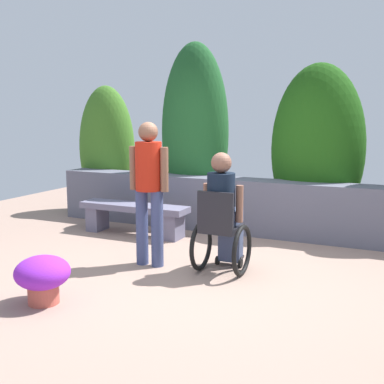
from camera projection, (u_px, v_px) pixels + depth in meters
name	position (u px, v px, depth m)	size (l,w,h in m)	color
ground_plane	(198.00, 271.00, 5.33)	(10.85, 10.85, 0.00)	gray
stone_retaining_wall	(252.00, 207.00, 6.98)	(6.36, 0.46, 0.79)	slate
hedge_backdrop	(259.00, 143.00, 7.34)	(6.34, 0.95, 2.85)	#3D7123
stone_bench	(134.00, 214.00, 6.93)	(1.65, 0.38, 0.45)	slate
person_in_wheelchair	(223.00, 217.00, 5.22)	(0.53, 0.66, 1.33)	black
person_standing_companion	(149.00, 184.00, 5.41)	(0.49, 0.30, 1.64)	#3D4773
flower_pot_terracotta_by_wall	(43.00, 276.00, 4.39)	(0.51, 0.51, 0.45)	#B65245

